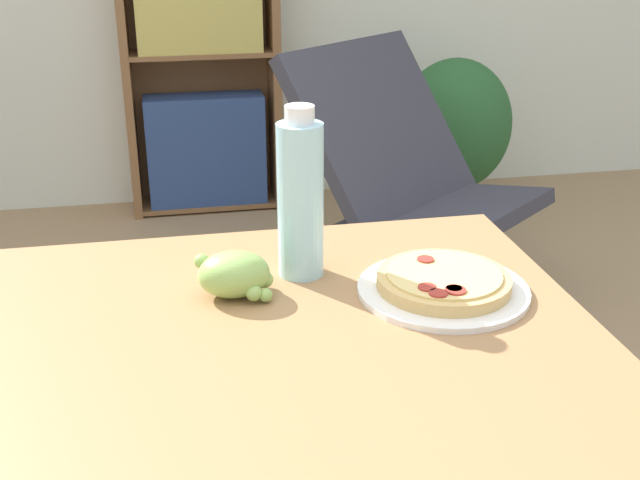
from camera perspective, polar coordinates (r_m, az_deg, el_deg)
name	(u,v)px	position (r m, az deg, el deg)	size (l,w,h in m)	color
dining_table	(178,407)	(1.20, -10.09, -11.61)	(1.23, 0.78, 0.75)	#A37549
pizza_on_plate	(443,284)	(1.27, 8.76, -3.13)	(0.27, 0.27, 0.04)	white
grape_bunch	(236,275)	(1.24, -6.00, -2.46)	(0.12, 0.09, 0.07)	#93BC5B
drink_bottle	(300,198)	(1.27, -1.40, 3.02)	(0.07, 0.07, 0.28)	#A3DBEA
lounge_chair_far	(416,227)	(2.77, 6.86, 0.91)	(0.94, 1.01, 0.88)	slate
bookshelf	(201,66)	(3.63, -8.44, 12.11)	(0.68, 0.24, 1.42)	brown
potted_plant_floor	(454,131)	(3.59, 9.48, 7.67)	(0.51, 0.43, 0.71)	#70665B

